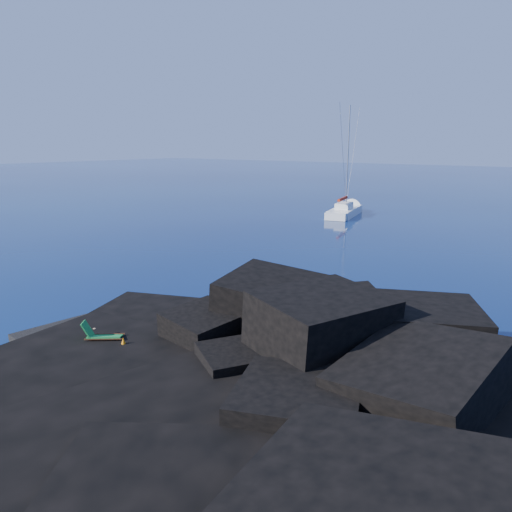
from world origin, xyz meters
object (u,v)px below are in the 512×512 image
(deck_chair, at_px, (105,332))
(sunbather, at_px, (86,329))
(sailboat, at_px, (345,215))
(marker_cone, at_px, (124,344))

(deck_chair, height_order, sunbather, deck_chair)
(sailboat, distance_m, marker_cone, 47.02)
(sunbather, height_order, marker_cone, marker_cone)
(deck_chair, relative_size, marker_cone, 3.01)
(deck_chair, bearing_deg, sunbather, 132.40)
(deck_chair, xyz_separation_m, marker_cone, (1.17, 0.11, -0.31))
(marker_cone, bearing_deg, sailboat, 105.68)
(sailboat, bearing_deg, deck_chair, -90.02)
(deck_chair, distance_m, marker_cone, 1.22)
(sailboat, xyz_separation_m, sunbather, (9.64, -45.10, 0.53))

